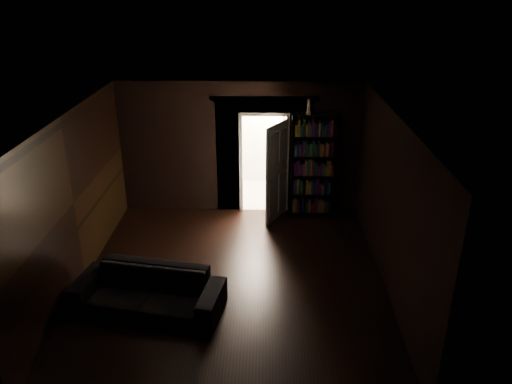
% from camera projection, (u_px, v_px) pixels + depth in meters
% --- Properties ---
extents(ground, '(5.50, 5.50, 0.00)m').
position_uv_depth(ground, '(233.00, 280.00, 8.40)').
color(ground, black).
rests_on(ground, ground).
extents(room_walls, '(5.02, 5.61, 2.84)m').
position_uv_depth(room_walls, '(234.00, 164.00, 8.71)').
color(room_walls, black).
rests_on(room_walls, ground).
extents(kitchen_alcove, '(2.20, 1.80, 2.60)m').
position_uv_depth(kitchen_alcove, '(264.00, 141.00, 11.46)').
color(kitchen_alcove, '#B1A79A').
rests_on(kitchen_alcove, ground).
extents(sofa, '(2.39, 1.37, 0.87)m').
position_uv_depth(sofa, '(147.00, 285.00, 7.49)').
color(sofa, black).
rests_on(sofa, ground).
extents(bookshelf, '(0.93, 0.41, 2.20)m').
position_uv_depth(bookshelf, '(312.00, 165.00, 10.31)').
color(bookshelf, black).
rests_on(bookshelf, ground).
extents(refrigerator, '(0.90, 0.86, 1.65)m').
position_uv_depth(refrigerator, '(290.00, 154.00, 11.82)').
color(refrigerator, white).
rests_on(refrigerator, ground).
extents(door, '(0.46, 0.77, 2.05)m').
position_uv_depth(door, '(277.00, 173.00, 10.14)').
color(door, silver).
rests_on(door, ground).
extents(figurine, '(0.13, 0.13, 0.31)m').
position_uv_depth(figurine, '(309.00, 107.00, 9.75)').
color(figurine, white).
rests_on(figurine, bookshelf).
extents(bottles, '(0.61, 0.26, 0.25)m').
position_uv_depth(bottles, '(295.00, 114.00, 11.45)').
color(bottles, black).
rests_on(bottles, refrigerator).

